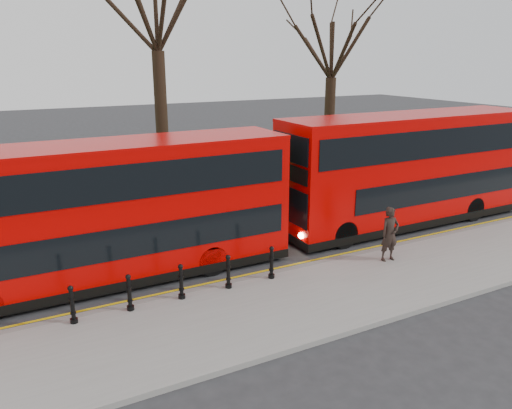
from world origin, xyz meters
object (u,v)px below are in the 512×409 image
bollard_row (181,282)px  pedestrian (390,234)px  bus_lead (116,213)px  bus_rear (408,170)px

bollard_row → pedestrian: size_ratio=3.24×
bus_lead → bus_rear: bus_rear is taller
bus_rear → bollard_row: bearing=-167.1°
bollard_row → bus_rear: size_ratio=0.53×
bus_rear → pedestrian: size_ratio=6.17×
pedestrian → bus_lead: bearing=163.7°
bus_lead → bollard_row: bearing=-65.1°
bus_rear → pedestrian: bus_rear is taller
bollard_row → bus_rear: bearing=12.9°
bollard_row → bus_lead: 3.13m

